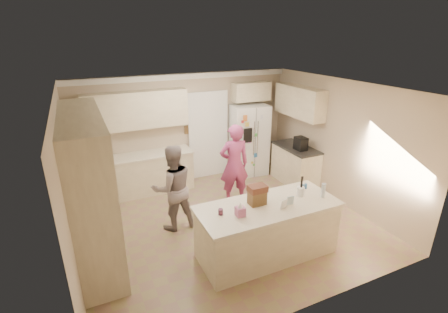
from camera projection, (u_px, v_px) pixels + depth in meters
name	position (u px, v px, depth m)	size (l,w,h in m)	color
floor	(227.00, 224.00, 6.27)	(5.20, 4.60, 0.02)	#8B6A58
ceiling	(227.00, 87.00, 5.34)	(5.20, 4.60, 0.02)	white
wall_back	(186.00, 129.00, 7.77)	(5.20, 0.02, 2.60)	#C2AE92
wall_front	(310.00, 226.00, 3.85)	(5.20, 0.02, 2.60)	#C2AE92
wall_left	(67.00, 188.00, 4.79)	(0.02, 4.60, 2.60)	#C2AE92
wall_right	(339.00, 142.00, 6.83)	(0.02, 4.60, 2.60)	#C2AE92
crown_back	(185.00, 77.00, 7.28)	(5.20, 0.08, 0.12)	white
pantry_bank	(90.00, 187.00, 5.12)	(0.60, 2.60, 2.35)	beige
back_base_cab	(144.00, 174.00, 7.36)	(2.20, 0.60, 0.88)	beige
back_countertop	(142.00, 156.00, 7.19)	(2.24, 0.63, 0.04)	beige
back_upper_cab	(137.00, 110.00, 6.95)	(2.20, 0.35, 0.80)	beige
doorway_opening	(208.00, 136.00, 8.04)	(0.90, 0.06, 2.10)	black
doorway_casing	(209.00, 136.00, 8.02)	(1.02, 0.03, 2.22)	white
wall_frame_upper	(187.00, 119.00, 7.65)	(0.15, 0.02, 0.20)	brown
wall_frame_lower	(187.00, 130.00, 7.75)	(0.15, 0.02, 0.20)	brown
refrigerator	(248.00, 140.00, 8.25)	(0.90, 0.70, 1.80)	white
fridge_seam	(255.00, 144.00, 7.95)	(0.01, 0.02, 1.78)	gray
fridge_dispenser	(248.00, 135.00, 7.76)	(0.22, 0.03, 0.35)	black
fridge_handle_l	(254.00, 139.00, 7.86)	(0.02, 0.02, 0.85)	silver
fridge_handle_r	(258.00, 138.00, 7.90)	(0.02, 0.02, 0.85)	silver
over_fridge_cab	(251.00, 91.00, 7.97)	(0.95, 0.35, 0.45)	beige
right_base_cab	(295.00, 165.00, 7.86)	(0.60, 1.20, 0.88)	beige
right_countertop	(296.00, 148.00, 7.69)	(0.63, 1.24, 0.04)	#2D2B28
right_upper_cab	(299.00, 102.00, 7.54)	(0.35, 1.50, 0.70)	beige
coffee_maker	(301.00, 144.00, 7.45)	(0.22, 0.28, 0.30)	black
island_base	(267.00, 231.00, 5.26)	(2.20, 0.90, 0.88)	beige
island_top	(268.00, 206.00, 5.09)	(2.28, 0.96, 0.05)	beige
utensil_crock	(301.00, 191.00, 5.35)	(0.13, 0.13, 0.15)	white
tissue_box	(240.00, 211.00, 4.76)	(0.13, 0.13, 0.14)	#C86599
tissue_plume	(240.00, 205.00, 4.72)	(0.08, 0.08, 0.08)	white
dollhouse_body	(257.00, 198.00, 5.07)	(0.26, 0.18, 0.22)	brown
dollhouse_roof	(257.00, 189.00, 5.01)	(0.28, 0.20, 0.10)	#592D1E
jam_jar	(221.00, 212.00, 4.80)	(0.07, 0.07, 0.09)	#59263F
greeting_card_a	(284.00, 204.00, 4.95)	(0.12, 0.01, 0.16)	white
greeting_card_b	(290.00, 201.00, 5.05)	(0.12, 0.01, 0.16)	silver
water_bottle	(323.00, 190.00, 5.29)	(0.07, 0.07, 0.24)	silver
shaker_salt	(302.00, 187.00, 5.58)	(0.05, 0.05, 0.09)	#33629A
shaker_pepper	(306.00, 186.00, 5.60)	(0.05, 0.05, 0.09)	#33629A
teen_boy	(173.00, 188.00, 5.89)	(0.79, 0.62, 1.63)	gray
teen_girl	(234.00, 164.00, 6.78)	(0.63, 0.42, 1.74)	#AB3A55
fridge_magnets	(255.00, 144.00, 7.94)	(0.76, 0.02, 1.44)	tan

